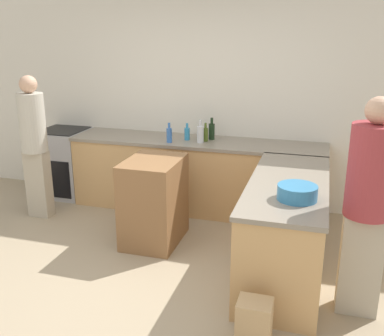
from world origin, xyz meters
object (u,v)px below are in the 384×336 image
at_px(wine_bottle_dark, 212,131).
at_px(person_at_peninsula, 368,202).
at_px(dish_soap_bottle, 187,133).
at_px(water_bottle_blue, 169,135).
at_px(island_table, 154,201).
at_px(mixing_bowl, 297,192).
at_px(person_by_range, 34,142).
at_px(paper_bag, 254,324).
at_px(range_oven, 65,162).
at_px(vinegar_bottle_clear, 200,134).
at_px(olive_oil_bottle, 205,134).

relative_size(wine_bottle_dark, person_at_peninsula, 0.15).
height_order(dish_soap_bottle, wine_bottle_dark, wine_bottle_dark).
bearing_deg(wine_bottle_dark, water_bottle_blue, -147.37).
bearing_deg(island_table, person_at_peninsula, -19.53).
xyz_separation_m(mixing_bowl, wine_bottle_dark, (-1.14, 1.76, 0.05)).
height_order(island_table, mixing_bowl, mixing_bowl).
height_order(mixing_bowl, person_at_peninsula, person_at_peninsula).
xyz_separation_m(person_by_range, paper_bag, (2.86, -1.62, -0.75)).
bearing_deg(person_at_peninsula, wine_bottle_dark, 132.72).
bearing_deg(mixing_bowl, water_bottle_blue, 137.06).
bearing_deg(dish_soap_bottle, range_oven, 179.23).
height_order(wine_bottle_dark, paper_bag, wine_bottle_dark).
bearing_deg(vinegar_bottle_clear, water_bottle_blue, -165.89).
xyz_separation_m(island_table, water_bottle_blue, (-0.10, 0.80, 0.53)).
bearing_deg(olive_oil_bottle, dish_soap_bottle, 179.14).
bearing_deg(person_by_range, range_oven, 98.13).
relative_size(island_table, water_bottle_blue, 3.82).
xyz_separation_m(wine_bottle_dark, person_at_peninsula, (1.66, -1.80, -0.05)).
relative_size(dish_soap_bottle, person_at_peninsula, 0.12).
xyz_separation_m(person_at_peninsula, paper_bag, (-0.73, -0.66, -0.76)).
bearing_deg(dish_soap_bottle, mixing_bowl, -49.38).
xyz_separation_m(wine_bottle_dark, olive_oil_bottle, (-0.05, -0.11, -0.02)).
height_order(mixing_bowl, wine_bottle_dark, wine_bottle_dark).
relative_size(island_table, olive_oil_bottle, 4.07).
bearing_deg(mixing_bowl, vinegar_bottle_clear, 128.11).
height_order(range_oven, island_table, island_table).
bearing_deg(vinegar_bottle_clear, person_by_range, -160.55).
xyz_separation_m(dish_soap_bottle, wine_bottle_dark, (0.28, 0.11, 0.03)).
bearing_deg(paper_bag, range_oven, 141.27).
bearing_deg(olive_oil_bottle, vinegar_bottle_clear, -115.56).
xyz_separation_m(mixing_bowl, person_at_peninsula, (0.52, -0.04, -0.01)).
distance_m(mixing_bowl, dish_soap_bottle, 2.18).
height_order(island_table, olive_oil_bottle, olive_oil_bottle).
distance_m(range_oven, dish_soap_bottle, 1.82).
bearing_deg(olive_oil_bottle, range_oven, 179.22).
bearing_deg(vinegar_bottle_clear, mixing_bowl, -51.89).
bearing_deg(vinegar_bottle_clear, island_table, -106.09).
bearing_deg(person_at_peninsula, range_oven, 155.04).
relative_size(island_table, wine_bottle_dark, 3.38).
bearing_deg(person_by_range, paper_bag, -29.55).
height_order(water_bottle_blue, olive_oil_bottle, water_bottle_blue).
relative_size(dish_soap_bottle, paper_bag, 0.57).
height_order(range_oven, vinegar_bottle_clear, vinegar_bottle_clear).
distance_m(dish_soap_bottle, wine_bottle_dark, 0.30).
distance_m(vinegar_bottle_clear, wine_bottle_dark, 0.22).
bearing_deg(island_table, olive_oil_bottle, 73.04).
xyz_separation_m(vinegar_bottle_clear, paper_bag, (1.03, -2.27, -0.82)).
distance_m(water_bottle_blue, wine_bottle_dark, 0.53).
bearing_deg(person_at_peninsula, paper_bag, -137.73).
height_order(dish_soap_bottle, vinegar_bottle_clear, vinegar_bottle_clear).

